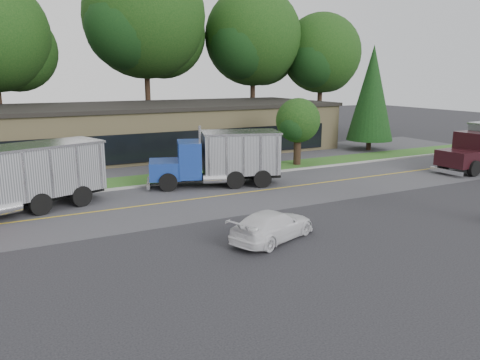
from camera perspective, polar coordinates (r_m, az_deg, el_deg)
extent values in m
plane|color=#333339|center=(19.11, 7.43, -8.23)|extent=(140.00, 140.00, 0.00)
cube|color=#535358|center=(26.62, -3.67, -2.12)|extent=(60.00, 8.00, 0.02)
cube|color=gold|center=(26.62, -3.67, -2.12)|extent=(60.00, 0.12, 0.01)
cube|color=#9E9E99|center=(30.40, -6.87, -0.31)|extent=(60.00, 0.30, 0.12)
cube|color=#2F5D20|center=(32.05, -8.01, 0.33)|extent=(60.00, 3.40, 0.03)
cube|color=#535358|center=(36.72, -10.63, 1.81)|extent=(60.00, 7.00, 0.02)
cube|color=tan|center=(42.68, -10.53, 6.03)|extent=(32.00, 12.00, 4.00)
cylinder|color=#382619|center=(48.74, -27.14, 6.56)|extent=(0.56, 0.56, 5.52)
sphere|color=black|center=(49.94, -25.67, 14.01)|extent=(7.57, 7.57, 7.57)
cylinder|color=#382619|center=(50.76, -11.10, 8.60)|extent=(0.56, 0.56, 6.76)
sphere|color=black|center=(50.97, -11.56, 18.93)|extent=(12.36, 12.36, 12.36)
sphere|color=black|center=(52.98, -9.45, 17.08)|extent=(9.27, 9.27, 9.27)
sphere|color=black|center=(49.23, -13.37, 17.72)|extent=(8.50, 8.50, 8.50)
cylinder|color=#382619|center=(54.51, 1.54, 8.64)|extent=(0.56, 0.56, 5.90)
sphere|color=black|center=(54.53, 1.59, 17.06)|extent=(10.78, 10.78, 10.78)
sphere|color=black|center=(56.61, 2.75, 15.52)|extent=(8.09, 8.09, 8.09)
sphere|color=black|center=(52.78, 0.47, 16.11)|extent=(7.41, 7.41, 7.41)
cylinder|color=#382619|center=(57.21, 9.63, 8.21)|extent=(0.56, 0.56, 5.00)
sphere|color=black|center=(57.11, 9.88, 15.00)|extent=(9.14, 9.14, 9.14)
sphere|color=black|center=(59.02, 10.52, 13.79)|extent=(6.86, 6.86, 6.86)
sphere|color=black|center=(55.54, 9.19, 14.21)|extent=(6.28, 6.28, 6.28)
cylinder|color=#382619|center=(44.94, 15.40, 4.18)|extent=(0.44, 0.44, 1.00)
cone|color=black|center=(44.53, 15.76, 10.16)|extent=(4.16, 4.16, 8.50)
cylinder|color=#382619|center=(36.36, 6.98, 3.30)|extent=(0.56, 0.56, 1.84)
sphere|color=black|center=(36.04, 7.09, 7.23)|extent=(3.37, 3.37, 3.37)
sphere|color=black|center=(36.79, 7.52, 6.67)|extent=(2.53, 2.53, 2.53)
sphere|color=black|center=(35.52, 6.66, 6.65)|extent=(2.32, 2.32, 2.32)
cube|color=black|center=(25.76, -26.39, -2.63)|extent=(9.78, 4.17, 0.28)
cube|color=silver|center=(26.06, -23.14, 1.11)|extent=(6.46, 4.29, 2.50)
cube|color=silver|center=(25.86, -23.39, 3.94)|extent=(6.65, 4.48, 0.12)
cylinder|color=black|center=(27.56, -23.01, -1.38)|extent=(1.15, 0.69, 1.10)
cylinder|color=black|center=(25.51, -20.93, -2.28)|extent=(1.15, 0.69, 1.10)
cube|color=black|center=(29.39, -2.55, 0.46)|extent=(7.67, 3.31, 0.28)
cube|color=navy|center=(29.07, -9.16, 1.28)|extent=(2.46, 2.75, 1.10)
cube|color=navy|center=(29.01, -6.21, 2.55)|extent=(2.01, 2.70, 2.20)
cube|color=black|center=(28.91, -7.39, 3.29)|extent=(0.70, 2.02, 0.90)
cube|color=silver|center=(29.32, 0.03, 3.32)|extent=(5.17, 3.79, 2.50)
cube|color=silver|center=(29.13, 0.03, 5.85)|extent=(5.36, 3.98, 0.12)
cylinder|color=black|center=(30.31, -8.83, 0.69)|extent=(1.15, 0.67, 1.10)
cylinder|color=black|center=(28.06, -8.75, -0.27)|extent=(1.15, 0.67, 1.10)
cylinder|color=black|center=(30.75, 0.29, 1.02)|extent=(1.15, 0.67, 1.10)
cylinder|color=black|center=(28.54, 1.09, 0.10)|extent=(1.15, 0.67, 1.10)
cube|color=black|center=(35.98, 25.01, 2.42)|extent=(2.26, 2.43, 1.10)
cube|color=black|center=(37.33, 26.59, 3.54)|extent=(1.69, 2.50, 2.20)
cube|color=black|center=(36.71, 26.09, 4.09)|extent=(0.20, 2.10, 0.90)
cylinder|color=black|center=(36.86, 23.63, 1.90)|extent=(1.12, 0.42, 1.10)
cylinder|color=black|center=(35.62, 26.62, 1.27)|extent=(1.12, 0.42, 1.10)
imported|color=silver|center=(19.72, 4.01, -5.55)|extent=(4.66, 3.25, 1.25)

